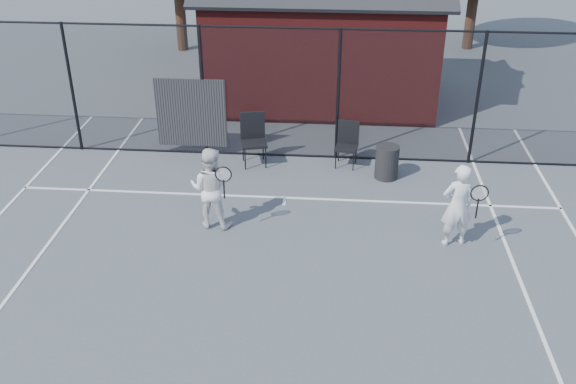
# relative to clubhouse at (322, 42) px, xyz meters

# --- Properties ---
(ground) EXTENTS (80.00, 80.00, 0.00)m
(ground) POSITION_rel_clubhouse_xyz_m (-0.50, -9.00, -1.61)
(ground) COLOR #4C5257
(ground) RESTS_ON ground
(court_lines) EXTENTS (11.02, 18.00, 0.01)m
(court_lines) POSITION_rel_clubhouse_xyz_m (-0.50, -10.32, -1.60)
(court_lines) COLOR white
(court_lines) RESTS_ON ground
(fence) EXTENTS (22.04, 3.00, 3.00)m
(fence) POSITION_rel_clubhouse_xyz_m (-0.80, -4.00, -0.16)
(fence) COLOR black
(fence) RESTS_ON ground
(clubhouse) EXTENTS (6.50, 4.36, 4.19)m
(clubhouse) POSITION_rel_clubhouse_xyz_m (0.00, 0.00, 0.00)
(clubhouse) COLOR maroon
(clubhouse) RESTS_ON ground
(player_front) EXTENTS (0.74, 0.58, 1.58)m
(player_front) POSITION_rel_clubhouse_xyz_m (2.65, -7.46, -0.81)
(player_front) COLOR white
(player_front) RESTS_ON ground
(player_back) EXTENTS (0.88, 0.67, 1.58)m
(player_back) POSITION_rel_clubhouse_xyz_m (-1.78, -7.15, -0.82)
(player_back) COLOR white
(player_back) RESTS_ON ground
(chair_left) EXTENTS (0.67, 0.68, 1.14)m
(chair_left) POSITION_rel_clubhouse_xyz_m (-1.32, -4.49, -1.04)
(chair_left) COLOR black
(chair_left) RESTS_ON ground
(chair_right) EXTENTS (0.55, 0.56, 0.99)m
(chair_right) POSITION_rel_clubhouse_xyz_m (0.73, -4.40, -1.11)
(chair_right) COLOR black
(chair_right) RESTS_ON ground
(waste_bin) EXTENTS (0.53, 0.53, 0.73)m
(waste_bin) POSITION_rel_clubhouse_xyz_m (1.60, -4.90, -1.24)
(waste_bin) COLOR black
(waste_bin) RESTS_ON ground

